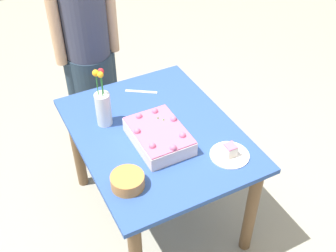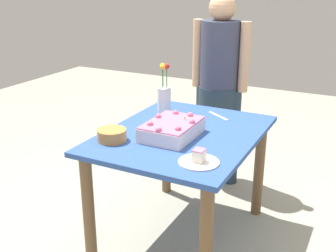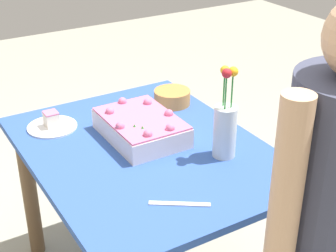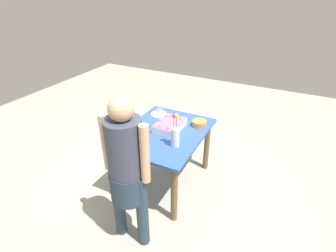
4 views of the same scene
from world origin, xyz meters
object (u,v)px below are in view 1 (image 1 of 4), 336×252
(serving_plate_with_slice, at_px, (230,153))
(cake_knife, at_px, (141,92))
(flower_vase, at_px, (103,106))
(fruit_bowl, at_px, (128,181))
(sheet_cake, at_px, (159,136))
(person_standing, at_px, (87,47))

(serving_plate_with_slice, relative_size, cake_knife, 1.03)
(cake_knife, height_order, flower_vase, flower_vase)
(cake_knife, relative_size, flower_vase, 0.57)
(cake_knife, height_order, fruit_bowl, fruit_bowl)
(sheet_cake, bearing_deg, fruit_bowl, -52.38)
(cake_knife, bearing_deg, serving_plate_with_slice, -42.79)
(person_standing, bearing_deg, fruit_bowl, -10.31)
(sheet_cake, xyz_separation_m, serving_plate_with_slice, (0.27, 0.29, -0.03))
(flower_vase, bearing_deg, sheet_cake, 35.08)
(flower_vase, bearing_deg, serving_plate_with_slice, 41.22)
(serving_plate_with_slice, bearing_deg, cake_knife, -166.82)
(sheet_cake, distance_m, person_standing, 0.96)
(cake_knife, bearing_deg, sheet_cake, -69.10)
(serving_plate_with_slice, height_order, cake_knife, serving_plate_with_slice)
(cake_knife, relative_size, fruit_bowl, 1.21)
(fruit_bowl, xyz_separation_m, person_standing, (-1.16, 0.21, 0.10))
(serving_plate_with_slice, relative_size, flower_vase, 0.58)
(cake_knife, relative_size, person_standing, 0.14)
(sheet_cake, relative_size, person_standing, 0.25)
(serving_plate_with_slice, distance_m, flower_vase, 0.75)
(serving_plate_with_slice, distance_m, fruit_bowl, 0.57)
(sheet_cake, height_order, flower_vase, flower_vase)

